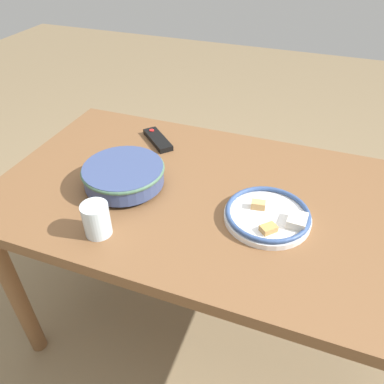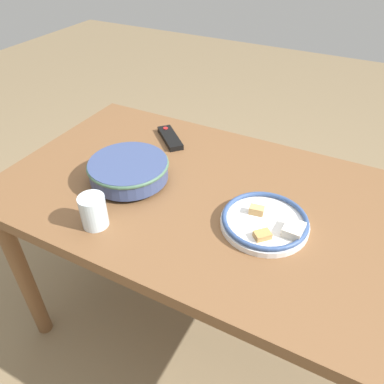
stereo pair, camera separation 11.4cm
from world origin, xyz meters
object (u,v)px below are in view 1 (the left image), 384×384
at_px(noodle_bowl, 124,174).
at_px(food_plate, 268,215).
at_px(drinking_glass, 97,219).
at_px(tv_remote, 158,140).

distance_m(noodle_bowl, food_plate, 0.47).
height_order(food_plate, drinking_glass, drinking_glass).
xyz_separation_m(food_plate, tv_remote, (-0.49, 0.30, -0.01)).
distance_m(tv_remote, drinking_glass, 0.52).
height_order(noodle_bowl, tv_remote, noodle_bowl).
distance_m(noodle_bowl, drinking_glass, 0.22).
bearing_deg(tv_remote, noodle_bowl, -134.39).
bearing_deg(noodle_bowl, drinking_glass, -80.50).
height_order(noodle_bowl, food_plate, noodle_bowl).
bearing_deg(tv_remote, food_plate, -78.74).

